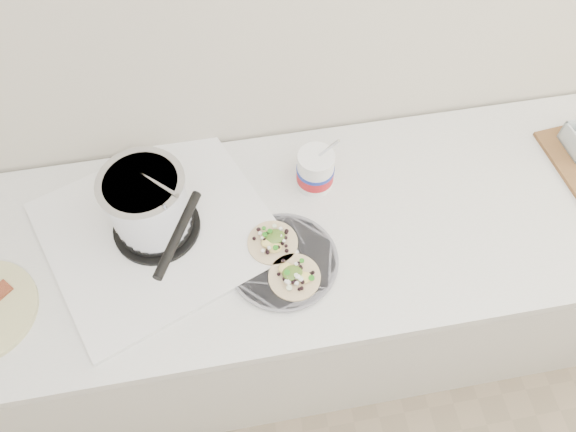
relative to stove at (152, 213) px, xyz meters
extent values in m
cube|color=beige|center=(0.53, 0.25, 0.31)|extent=(3.50, 0.05, 2.60)
cube|color=silver|center=(0.53, -0.04, -0.56)|extent=(2.40, 0.62, 0.86)
cube|color=silver|center=(0.53, -0.06, -0.11)|extent=(2.44, 0.66, 0.04)
cube|color=silver|center=(0.00, 0.00, -0.08)|extent=(0.71, 0.69, 0.01)
cylinder|color=black|center=(0.00, 0.00, -0.07)|extent=(0.23, 0.23, 0.01)
torus|color=black|center=(0.00, 0.00, -0.05)|extent=(0.20, 0.20, 0.02)
cylinder|color=silver|center=(0.00, 0.00, 0.05)|extent=(0.20, 0.20, 0.18)
cylinder|color=slate|center=(0.31, -0.15, -0.08)|extent=(0.27, 0.27, 0.01)
cylinder|color=slate|center=(0.31, -0.15, -0.08)|extent=(0.28, 0.28, 0.00)
cylinder|color=white|center=(0.44, 0.08, -0.03)|extent=(0.10, 0.10, 0.12)
cylinder|color=#B0131B|center=(0.44, 0.08, -0.04)|extent=(0.10, 0.10, 0.04)
cylinder|color=#192D99|center=(0.44, 0.08, -0.02)|extent=(0.10, 0.10, 0.01)
camera|label=1|loc=(0.21, -0.81, 1.20)|focal=35.00mm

